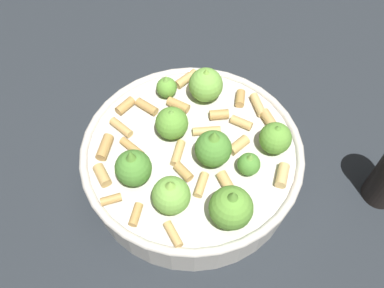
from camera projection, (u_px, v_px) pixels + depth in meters
name	position (u px, v px, depth m)	size (l,w,h in m)	color
ground_plane	(192.00, 174.00, 0.54)	(2.40, 2.40, 0.00)	#23282D
cooking_pan	(193.00, 158.00, 0.51)	(0.27, 0.27, 0.11)	beige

